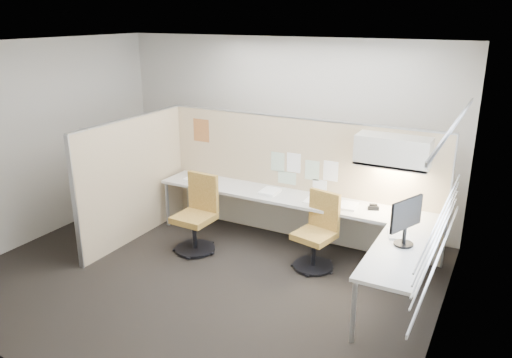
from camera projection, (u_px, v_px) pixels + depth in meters
The scene contains 26 objects.
floor at pixel (205, 274), 6.28m from camera, with size 5.50×4.50×0.01m, color black.
ceiling at pixel (197, 44), 5.39m from camera, with size 5.50×4.50×0.01m, color white.
wall_back at pixel (282, 130), 7.72m from camera, with size 5.50×0.02×2.80m, color beige.
wall_front at pixel (42, 242), 3.95m from camera, with size 5.50×0.02×2.80m, color beige.
wall_left at pixel (39, 141), 7.06m from camera, with size 0.02×4.50×2.80m, color beige.
wall_right at pixel (448, 209), 4.62m from camera, with size 0.02×4.50×2.80m, color beige.
window_pane at pixel (448, 193), 4.58m from camera, with size 0.01×2.80×1.30m, color #A2ACBC.
partition_back at pixel (298, 179), 7.10m from camera, with size 4.10×0.06×1.75m, color #C7AF89.
partition_left at pixel (134, 179), 7.09m from camera, with size 0.06×2.20×1.75m, color #C7AF89.
desk at pixel (309, 213), 6.62m from camera, with size 4.00×2.07×0.73m.
overhead_bin at pixel (393, 151), 6.12m from camera, with size 0.90×0.36×0.38m, color beige.
task_light_strip at pixel (392, 168), 6.19m from camera, with size 0.60×0.06×0.02m, color #FFEABF.
pinned_papers at pixel (302, 170), 6.99m from camera, with size 1.01×0.00×0.47m.
poster at pixel (201, 130), 7.61m from camera, with size 0.28×0.00×0.35m, color orange.
chair_left at pixel (197, 216), 6.81m from camera, with size 0.55×0.55×1.04m.
chair_right at pixel (317, 234), 6.34m from camera, with size 0.54×0.56×0.97m.
monitor at pixel (406, 219), 5.31m from camera, with size 0.23×0.48×0.53m.
phone at pixel (402, 213), 6.15m from camera, with size 0.25×0.24×0.12m.
stapler at pixel (373, 208), 6.36m from camera, with size 0.14×0.04×0.05m, color black.
tape_dispenser at pixel (373, 206), 6.41m from camera, with size 0.10×0.06×0.06m, color black.
coat_hook at pixel (82, 156), 6.27m from camera, with size 0.18×0.47×1.40m.
paper_stack_0 at pixel (195, 178), 7.53m from camera, with size 0.23×0.30×0.04m, color white.
paper_stack_1 at pixel (270, 192), 6.96m from camera, with size 0.23×0.30×0.04m, color white.
paper_stack_2 at pixel (314, 200), 6.68m from camera, with size 0.23×0.30×0.02m, color white.
paper_stack_3 at pixel (348, 206), 6.47m from camera, with size 0.23×0.30×0.03m, color white.
paper_stack_4 at pixel (398, 234), 5.66m from camera, with size 0.23×0.30×0.02m, color white.
Camera 1 is at (3.19, -4.63, 3.13)m, focal length 35.00 mm.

